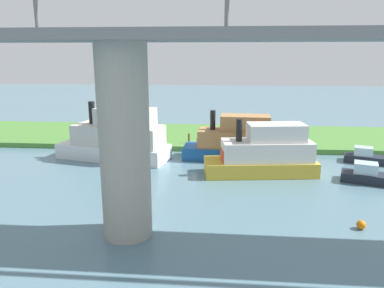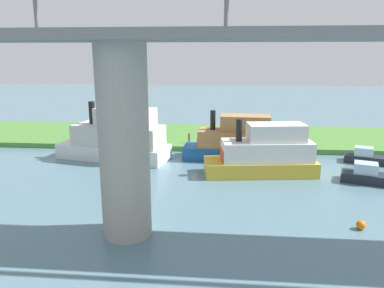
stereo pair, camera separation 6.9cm
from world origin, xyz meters
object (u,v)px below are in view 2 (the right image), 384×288
at_px(person_on_bank, 219,136).
at_px(mooring_post, 189,138).
at_px(houseboat_blue, 264,154).
at_px(riverboat_paddlewheel, 368,157).
at_px(marker_buoy, 361,225).
at_px(pontoon_yellow, 117,138).
at_px(bridge_pylon, 124,143).
at_px(motorboat_white, 372,176).
at_px(skiff_small, 235,141).

xyz_separation_m(person_on_bank, mooring_post, (2.97, 0.56, -0.21)).
distance_m(houseboat_blue, riverboat_paddlewheel, 10.28).
distance_m(person_on_bank, riverboat_paddlewheel, 13.96).
bearing_deg(riverboat_paddlewheel, mooring_post, -13.95).
bearing_deg(marker_buoy, pontoon_yellow, -35.89).
xyz_separation_m(bridge_pylon, mooring_post, (-1.40, -18.78, -3.94)).
xyz_separation_m(bridge_pylon, marker_buoy, (-12.48, -1.64, -4.68)).
bearing_deg(bridge_pylon, person_on_bank, -102.71).
distance_m(pontoon_yellow, motorboat_white, 21.12).
distance_m(bridge_pylon, marker_buoy, 13.43).
bearing_deg(pontoon_yellow, motorboat_white, 167.25).
bearing_deg(motorboat_white, marker_buoy, 66.54).
bearing_deg(marker_buoy, riverboat_paddlewheel, -111.04).
height_order(bridge_pylon, mooring_post, bridge_pylon).
height_order(bridge_pylon, marker_buoy, bridge_pylon).
distance_m(mooring_post, motorboat_white, 17.24).
distance_m(bridge_pylon, person_on_bank, 20.18).
xyz_separation_m(person_on_bank, houseboat_blue, (-3.76, 8.52, 0.44)).
xyz_separation_m(pontoon_yellow, skiff_small, (-10.64, -0.91, -0.27)).
distance_m(pontoon_yellow, marker_buoy, 21.27).
xyz_separation_m(person_on_bank, riverboat_paddlewheel, (-13.17, 4.57, -0.71)).
relative_size(mooring_post, pontoon_yellow, 0.09).
relative_size(person_on_bank, skiff_small, 0.16).
relative_size(person_on_bank, motorboat_white, 0.29).
xyz_separation_m(bridge_pylon, motorboat_white, (-15.86, -9.42, -4.40)).
relative_size(mooring_post, skiff_small, 0.11).
relative_size(skiff_small, motorboat_white, 1.84).
bearing_deg(marker_buoy, bridge_pylon, 7.47).
relative_size(houseboat_blue, motorboat_white, 1.89).
bearing_deg(mooring_post, person_on_bank, -169.35).
height_order(person_on_bank, pontoon_yellow, pontoon_yellow).
xyz_separation_m(bridge_pylon, person_on_bank, (-4.36, -19.34, -3.73)).
distance_m(person_on_bank, pontoon_yellow, 10.51).
height_order(bridge_pylon, motorboat_white, bridge_pylon).
xyz_separation_m(mooring_post, marker_buoy, (-11.08, 17.15, -0.74)).
xyz_separation_m(houseboat_blue, marker_buoy, (-4.36, 9.18, -1.39)).
relative_size(person_on_bank, pontoon_yellow, 0.13).
bearing_deg(bridge_pylon, mooring_post, -94.25).
distance_m(mooring_post, houseboat_blue, 10.45).
relative_size(houseboat_blue, pontoon_yellow, 0.85).
bearing_deg(motorboat_white, person_on_bank, -40.80).
bearing_deg(bridge_pylon, marker_buoy, -172.53).
height_order(riverboat_paddlewheel, motorboat_white, motorboat_white).
bearing_deg(pontoon_yellow, skiff_small, -175.12).
distance_m(bridge_pylon, houseboat_blue, 13.92).
distance_m(person_on_bank, skiff_small, 4.66).
bearing_deg(skiff_small, houseboat_blue, 117.68).
bearing_deg(skiff_small, person_on_bank, -70.13).
bearing_deg(houseboat_blue, person_on_bank, -66.20).
xyz_separation_m(riverboat_paddlewheel, motorboat_white, (1.68, 5.36, 0.04)).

